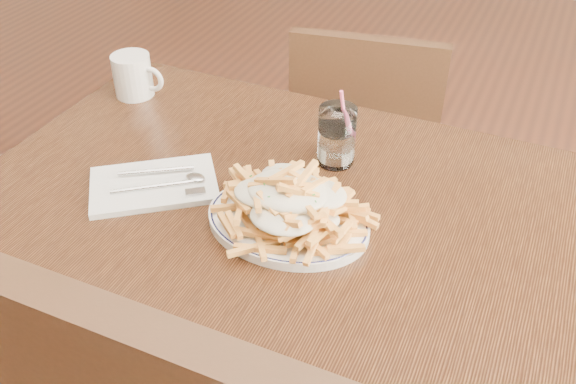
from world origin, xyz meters
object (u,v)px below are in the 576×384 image
at_px(water_glass, 337,139).
at_px(coffee_mug, 134,76).
at_px(fries_plate, 288,221).
at_px(table, 299,251).
at_px(loaded_fries, 288,197).
at_px(chair_far, 365,146).

xyz_separation_m(water_glass, coffee_mug, (-0.50, 0.07, -0.00)).
bearing_deg(fries_plate, table, 74.62).
bearing_deg(water_glass, loaded_fries, -91.24).
xyz_separation_m(table, fries_plate, (-0.01, -0.03, 0.09)).
relative_size(loaded_fries, coffee_mug, 2.59).
height_order(table, water_glass, water_glass).
bearing_deg(fries_plate, chair_far, 96.58).
bearing_deg(loaded_fries, fries_plate, 180.00).
distance_m(table, loaded_fries, 0.14).
bearing_deg(table, loaded_fries, -105.38).
distance_m(fries_plate, coffee_mug, 0.57).
height_order(chair_far, fries_plate, chair_far).
bearing_deg(table, water_glass, 91.18).
bearing_deg(fries_plate, loaded_fries, 0.00).
relative_size(fries_plate, loaded_fries, 0.94).
bearing_deg(loaded_fries, water_glass, 88.76).
distance_m(table, fries_plate, 0.09).
bearing_deg(chair_far, fries_plate, -83.42).
relative_size(loaded_fries, water_glass, 1.99).
bearing_deg(table, fries_plate, -105.38).
bearing_deg(chair_far, table, -82.45).
xyz_separation_m(table, chair_far, (-0.09, 0.68, -0.20)).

